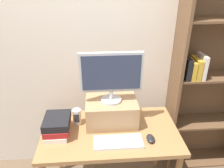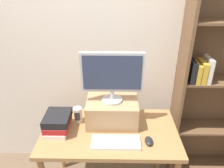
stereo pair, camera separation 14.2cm
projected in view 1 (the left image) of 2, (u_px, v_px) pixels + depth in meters
back_wall at (106, 48)px, 2.04m from camera, size 7.00×0.08×2.60m
desk at (110, 139)px, 1.89m from camera, size 1.14×0.65×0.73m
bookshelf_unit at (213, 75)px, 2.09m from camera, size 0.82×0.28×2.09m
riser_box at (111, 111)px, 1.91m from camera, size 0.44×0.31×0.22m
computer_monitor at (111, 75)px, 1.75m from camera, size 0.51×0.17×0.43m
keyboard at (118, 142)px, 1.70m from camera, size 0.38×0.16×0.02m
computer_mouse at (151, 138)px, 1.73m from camera, size 0.06×0.10×0.04m
book_stack at (57, 126)px, 1.78m from camera, size 0.21×0.26×0.15m
desk_speaker at (77, 117)px, 1.90m from camera, size 0.07×0.08×0.14m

